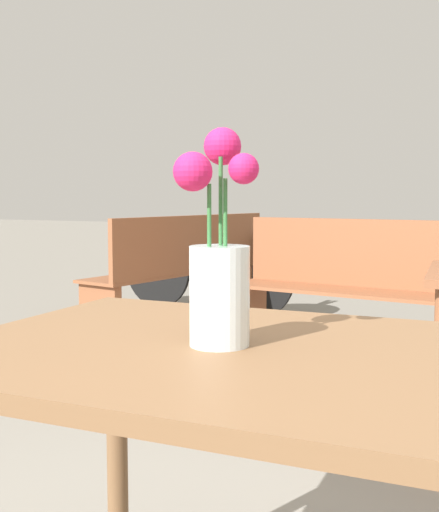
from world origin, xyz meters
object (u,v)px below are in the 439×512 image
at_px(bench_middle, 185,269).
at_px(bicycle, 204,270).
at_px(bench_near, 357,288).
at_px(table_front, 243,409).
at_px(flower_vase, 219,272).

height_order(bench_middle, bicycle, bench_middle).
bearing_deg(bench_middle, bicycle, 107.13).
distance_m(bench_near, bench_middle, 1.38).
xyz_separation_m(bench_near, bicycle, (-1.57, 1.14, -0.10)).
relative_size(table_front, bench_middle, 0.60).
distance_m(table_front, bench_middle, 3.57).
bearing_deg(flower_vase, bicycle, 117.12).
distance_m(flower_vase, bicycle, 4.38).
relative_size(flower_vase, bench_near, 0.24).
bearing_deg(flower_vase, bench_near, 98.59).
xyz_separation_m(table_front, bench_near, (-0.45, 2.72, -0.17)).
bearing_deg(bicycle, bench_middle, -72.87).
distance_m(table_front, flower_vase, 0.23).
bearing_deg(table_front, flower_vase, -172.12).
bearing_deg(bench_near, table_front, -80.52).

